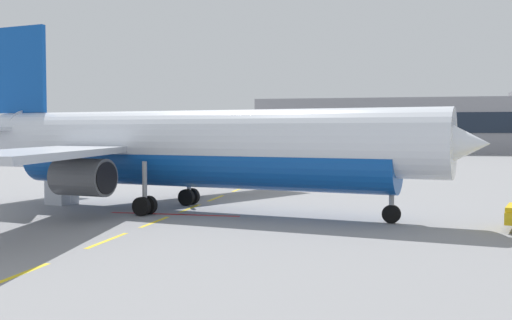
# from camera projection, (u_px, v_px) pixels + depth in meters

# --- Properties ---
(ground) EXTENTS (400.00, 400.00, 0.00)m
(ground) POSITION_uv_depth(u_px,v_px,m) (511.00, 192.00, 48.66)
(ground) COLOR gray
(apron_paint_markings) EXTENTS (8.00, 98.95, 0.01)m
(apron_paint_markings) POSITION_uv_depth(u_px,v_px,m) (240.00, 189.00, 51.45)
(apron_paint_markings) COLOR yellow
(apron_paint_markings) RESTS_ON ground
(airliner_foreground) EXTENTS (34.68, 34.00, 12.20)m
(airliner_foreground) POSITION_uv_depth(u_px,v_px,m) (188.00, 147.00, 37.15)
(airliner_foreground) COLOR silver
(airliner_foreground) RESTS_ON ground
(uld_cargo_container) EXTENTS (1.99, 1.96, 1.60)m
(uld_cargo_container) POSITION_uv_depth(u_px,v_px,m) (62.00, 192.00, 40.77)
(uld_cargo_container) COLOR #B7BCC6
(uld_cargo_container) RESTS_ON ground
(terminal_satellite) EXTENTS (92.02, 27.02, 13.80)m
(terminal_satellite) POSITION_uv_depth(u_px,v_px,m) (460.00, 126.00, 140.40)
(terminal_satellite) COLOR gray
(terminal_satellite) RESTS_ON ground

